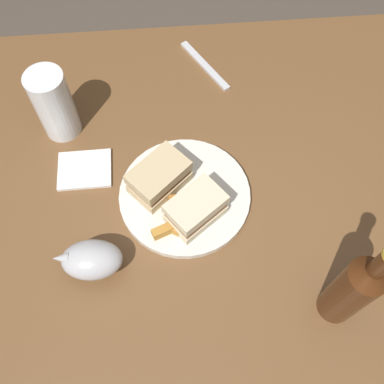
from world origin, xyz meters
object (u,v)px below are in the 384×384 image
(plate, at_px, (185,196))
(sandwich_half_left, at_px, (159,177))
(cider_bottle, at_px, (353,289))
(pint_glass, at_px, (55,107))
(sandwich_half_right, at_px, (196,209))
(gravy_boat, at_px, (91,260))
(fork, at_px, (205,65))
(napkin, at_px, (85,170))

(plate, relative_size, sandwich_half_left, 1.95)
(sandwich_half_left, height_order, cider_bottle, cider_bottle)
(sandwich_half_left, distance_m, pint_glass, 0.27)
(sandwich_half_left, xyz_separation_m, sandwich_half_right, (0.07, -0.07, 0.00))
(gravy_boat, relative_size, fork, 0.69)
(cider_bottle, bearing_deg, pint_glass, 139.03)
(pint_glass, bearing_deg, napkin, -66.54)
(pint_glass, relative_size, fork, 0.89)
(sandwich_half_right, bearing_deg, sandwich_half_left, 131.34)
(napkin, relative_size, fork, 0.61)
(sandwich_half_left, bearing_deg, cider_bottle, -41.77)
(sandwich_half_left, relative_size, pint_glass, 0.83)
(plate, xyz_separation_m, pint_glass, (-0.25, 0.19, 0.06))
(sandwich_half_right, xyz_separation_m, pint_glass, (-0.27, 0.24, 0.03))
(pint_glass, height_order, gravy_boat, pint_glass)
(sandwich_half_right, bearing_deg, pint_glass, 137.83)
(cider_bottle, xyz_separation_m, napkin, (-0.45, 0.32, -0.11))
(pint_glass, bearing_deg, plate, -37.59)
(sandwich_half_left, height_order, pint_glass, pint_glass)
(gravy_boat, height_order, cider_bottle, cider_bottle)
(cider_bottle, height_order, napkin, cider_bottle)
(napkin, distance_m, fork, 0.39)
(sandwich_half_right, relative_size, pint_glass, 0.79)
(napkin, bearing_deg, sandwich_half_right, -30.67)
(pint_glass, bearing_deg, gravy_boat, -76.97)
(napkin, bearing_deg, gravy_boat, -82.95)
(pint_glass, height_order, napkin, pint_glass)
(gravy_boat, bearing_deg, sandwich_half_right, 23.11)
(gravy_boat, xyz_separation_m, cider_bottle, (0.43, -0.11, 0.07))
(sandwich_half_right, xyz_separation_m, napkin, (-0.22, 0.13, -0.04))
(pint_glass, xyz_separation_m, fork, (0.33, 0.15, -0.07))
(plate, height_order, gravy_boat, gravy_boat)
(sandwich_half_right, distance_m, gravy_boat, 0.21)
(sandwich_half_right, relative_size, fork, 0.71)
(sandwich_half_right, distance_m, cider_bottle, 0.31)
(plate, relative_size, pint_glass, 1.63)
(gravy_boat, bearing_deg, cider_bottle, -14.23)
(sandwich_half_right, distance_m, pint_glass, 0.37)
(cider_bottle, xyz_separation_m, fork, (-0.17, 0.59, -0.11))
(plate, bearing_deg, sandwich_half_left, 153.40)
(pint_glass, distance_m, gravy_boat, 0.34)
(fork, bearing_deg, gravy_boat, -57.75)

